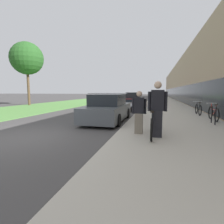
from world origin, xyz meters
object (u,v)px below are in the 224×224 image
object	(u,v)px
parked_sedan_curbside	(108,109)
street_tree_far	(27,59)
cruiser_bike_nearest	(213,113)
vintage_roadster_curbside	(126,106)
bike_rack_hoop	(214,113)
cruiser_bike_middle	(198,109)
person_bystander	(139,112)
tandem_bicycle	(152,124)
parked_sedan_far	(134,100)
person_rider	(157,109)

from	to	relation	value
parked_sedan_curbside	street_tree_far	size ratio (longest dim) A/B	0.63
cruiser_bike_nearest	vintage_roadster_curbside	distance (m)	7.23
bike_rack_hoop	cruiser_bike_middle	bearing A→B (deg)	89.06
cruiser_bike_middle	parked_sedan_curbside	world-z (taller)	parked_sedan_curbside
person_bystander	tandem_bicycle	bearing A→B (deg)	-1.44
bike_rack_hoop	cruiser_bike_nearest	size ratio (longest dim) A/B	0.49
cruiser_bike_nearest	street_tree_far	size ratio (longest dim) A/B	0.24
cruiser_bike_nearest	parked_sedan_far	world-z (taller)	parked_sedan_far
tandem_bicycle	street_tree_far	size ratio (longest dim) A/B	0.35
tandem_bicycle	bike_rack_hoop	world-z (taller)	tandem_bicycle
cruiser_bike_middle	vintage_roadster_curbside	xyz separation A→B (m)	(-5.17, 2.56, -0.07)
person_bystander	cruiser_bike_middle	xyz separation A→B (m)	(3.25, 6.11, -0.40)
tandem_bicycle	parked_sedan_far	world-z (taller)	parked_sedan_far
tandem_bicycle	cruiser_bike_middle	world-z (taller)	tandem_bicycle
bike_rack_hoop	cruiser_bike_middle	distance (m)	3.35
cruiser_bike_middle	person_bystander	bearing A→B (deg)	-118.04
tandem_bicycle	bike_rack_hoop	size ratio (longest dim) A/B	3.00
person_rider	cruiser_bike_nearest	xyz separation A→B (m)	(2.90, 4.23, -0.55)
person_rider	bike_rack_hoop	distance (m)	4.04
person_bystander	cruiser_bike_middle	size ratio (longest dim) A/B	0.92
tandem_bicycle	person_bystander	xyz separation A→B (m)	(-0.47, 0.01, 0.38)
cruiser_bike_nearest	cruiser_bike_middle	world-z (taller)	cruiser_bike_nearest
parked_sedan_far	tandem_bicycle	bearing A→B (deg)	-80.31
parked_sedan_curbside	street_tree_far	xyz separation A→B (m)	(-11.99, 8.43, 4.69)
cruiser_bike_middle	parked_sedan_far	world-z (taller)	parked_sedan_far
person_bystander	person_rider	bearing A→B (deg)	-27.73
vintage_roadster_curbside	person_bystander	bearing A→B (deg)	-77.52
cruiser_bike_nearest	parked_sedan_curbside	xyz separation A→B (m)	(-5.47, -1.02, 0.19)
tandem_bicycle	street_tree_far	xyz separation A→B (m)	(-14.40, 11.32, 4.87)
vintage_roadster_curbside	tandem_bicycle	bearing A→B (deg)	-74.61
person_rider	parked_sedan_far	distance (m)	14.68
street_tree_far	parked_sedan_curbside	bearing A→B (deg)	-35.13
bike_rack_hoop	parked_sedan_far	world-z (taller)	parked_sedan_far
person_bystander	vintage_roadster_curbside	xyz separation A→B (m)	(-1.92, 8.67, -0.48)
bike_rack_hoop	cruiser_bike_middle	size ratio (longest dim) A/B	0.51
tandem_bicycle	vintage_roadster_curbside	size ratio (longest dim) A/B	0.65
bike_rack_hoop	person_rider	bearing A→B (deg)	-129.82
bike_rack_hoop	parked_sedan_far	distance (m)	12.48
cruiser_bike_middle	cruiser_bike_nearest	bearing A→B (deg)	-83.11
person_rider	vintage_roadster_curbside	bearing A→B (deg)	105.78
tandem_bicycle	street_tree_far	distance (m)	18.96
cruiser_bike_middle	street_tree_far	distance (m)	18.61
parked_sedan_curbside	parked_sedan_far	distance (m)	11.25
bike_rack_hoop	street_tree_far	world-z (taller)	street_tree_far
person_rider	person_bystander	world-z (taller)	person_rider
person_rider	person_bystander	size ratio (longest dim) A/B	1.20
tandem_bicycle	vintage_roadster_curbside	distance (m)	9.00
vintage_roadster_curbside	street_tree_far	world-z (taller)	street_tree_far
bike_rack_hoop	parked_sedan_far	xyz separation A→B (m)	(-5.14, 11.37, 0.06)
vintage_roadster_curbside	parked_sedan_far	bearing A→B (deg)	90.25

